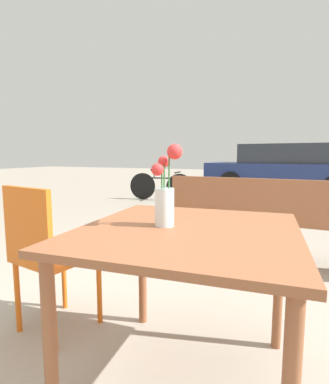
{
  "coord_description": "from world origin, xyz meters",
  "views": [
    {
      "loc": [
        0.41,
        -1.21,
        1.06
      ],
      "look_at": [
        -0.11,
        -0.01,
        0.9
      ],
      "focal_mm": 28.0,
      "sensor_mm": 36.0,
      "label": 1
    }
  ],
  "objects_px": {
    "flower_vase": "(165,197)",
    "parked_car": "(284,170)",
    "cafe_chair": "(46,250)",
    "bench_near": "(259,218)",
    "table_back": "(212,189)",
    "bicycle": "(161,186)",
    "table_front": "(188,249)"
  },
  "relations": [
    {
      "from": "flower_vase",
      "to": "parked_car",
      "type": "relative_size",
      "value": 0.09
    },
    {
      "from": "bicycle",
      "to": "table_back",
      "type": "bearing_deg",
      "value": -54.1
    },
    {
      "from": "cafe_chair",
      "to": "parked_car",
      "type": "xyz_separation_m",
      "value": [
        1.05,
        7.76,
        0.12
      ]
    },
    {
      "from": "table_back",
      "to": "cafe_chair",
      "type": "bearing_deg",
      "value": -97.74
    },
    {
      "from": "table_back",
      "to": "parked_car",
      "type": "xyz_separation_m",
      "value": [
        0.71,
        5.23,
        0.02
      ]
    },
    {
      "from": "table_front",
      "to": "table_back",
      "type": "bearing_deg",
      "value": 101.97
    },
    {
      "from": "cafe_chair",
      "to": "bench_near",
      "type": "xyz_separation_m",
      "value": [
        1.02,
        1.65,
        -0.05
      ]
    },
    {
      "from": "parked_car",
      "to": "flower_vase",
      "type": "bearing_deg",
      "value": -91.98
    },
    {
      "from": "table_back",
      "to": "bicycle",
      "type": "distance_m",
      "value": 3.25
    },
    {
      "from": "cafe_chair",
      "to": "flower_vase",
      "type": "bearing_deg",
      "value": -4.55
    },
    {
      "from": "table_back",
      "to": "flower_vase",
      "type": "bearing_deg",
      "value": -80.34
    },
    {
      "from": "table_front",
      "to": "cafe_chair",
      "type": "xyz_separation_m",
      "value": [
        -0.89,
        0.06,
        -0.14
      ]
    },
    {
      "from": "flower_vase",
      "to": "bicycle",
      "type": "bearing_deg",
      "value": 114.18
    },
    {
      "from": "cafe_chair",
      "to": "parked_car",
      "type": "bearing_deg",
      "value": 82.27
    },
    {
      "from": "table_back",
      "to": "bench_near",
      "type": "bearing_deg",
      "value": -52.13
    },
    {
      "from": "table_front",
      "to": "bicycle",
      "type": "xyz_separation_m",
      "value": [
        -2.44,
        5.2,
        -0.32
      ]
    },
    {
      "from": "cafe_chair",
      "to": "bicycle",
      "type": "relative_size",
      "value": 0.58
    },
    {
      "from": "bench_near",
      "to": "table_back",
      "type": "distance_m",
      "value": 1.11
    },
    {
      "from": "flower_vase",
      "to": "bench_near",
      "type": "relative_size",
      "value": 0.21
    },
    {
      "from": "table_back",
      "to": "bicycle",
      "type": "bearing_deg",
      "value": 125.9
    },
    {
      "from": "cafe_chair",
      "to": "bicycle",
      "type": "distance_m",
      "value": 5.38
    },
    {
      "from": "flower_vase",
      "to": "parked_car",
      "type": "xyz_separation_m",
      "value": [
        0.27,
        7.82,
        -0.24
      ]
    },
    {
      "from": "flower_vase",
      "to": "table_back",
      "type": "height_order",
      "value": "flower_vase"
    },
    {
      "from": "table_front",
      "to": "parked_car",
      "type": "xyz_separation_m",
      "value": [
        0.16,
        7.81,
        -0.01
      ]
    },
    {
      "from": "cafe_chair",
      "to": "table_back",
      "type": "height_order",
      "value": "cafe_chair"
    },
    {
      "from": "table_front",
      "to": "flower_vase",
      "type": "height_order",
      "value": "flower_vase"
    },
    {
      "from": "table_front",
      "to": "bicycle",
      "type": "height_order",
      "value": "table_front"
    },
    {
      "from": "table_front",
      "to": "cafe_chair",
      "type": "height_order",
      "value": "cafe_chair"
    },
    {
      "from": "table_front",
      "to": "flower_vase",
      "type": "xyz_separation_m",
      "value": [
        -0.11,
        -0.01,
        0.23
      ]
    },
    {
      "from": "bicycle",
      "to": "parked_car",
      "type": "xyz_separation_m",
      "value": [
        2.61,
        2.61,
        0.31
      ]
    },
    {
      "from": "bench_near",
      "to": "table_back",
      "type": "relative_size",
      "value": 2.25
    },
    {
      "from": "flower_vase",
      "to": "table_back",
      "type": "bearing_deg",
      "value": 99.66
    }
  ]
}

